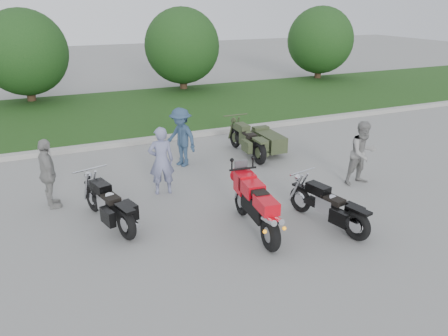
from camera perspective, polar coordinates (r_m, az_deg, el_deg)
name	(u,v)px	position (r m, az deg, el deg)	size (l,w,h in m)	color
ground	(212,227)	(8.84, -1.55, -7.71)	(80.00, 80.00, 0.00)	gray
curb	(141,141)	(14.13, -10.85, 3.48)	(60.00, 0.30, 0.15)	#A4A29A
grass_strip	(116,112)	(18.07, -13.96, 7.06)	(60.00, 8.00, 0.14)	#23501B
tree_mid_left	(24,53)	(20.79, -24.63, 13.55)	(3.60, 3.60, 4.00)	#3F2B1C
tree_mid_right	(182,46)	(21.90, -5.48, 15.58)	(3.60, 3.60, 4.00)	#3F2B1C
tree_far_right	(320,40)	(25.57, 12.47, 15.98)	(3.60, 3.60, 4.00)	#3F2B1C
sportbike_red	(256,204)	(8.42, 4.21, -4.76)	(0.48, 2.14, 1.01)	black
cruiser_left	(110,207)	(8.99, -14.63, -4.90)	(0.76, 2.10, 0.83)	black
cruiser_right	(331,208)	(8.93, 13.74, -5.11)	(0.65, 2.03, 0.79)	black
cruiser_sidecar	(260,141)	(12.80, 4.77, 3.50)	(1.14, 2.26, 0.87)	black
person_stripe	(161,161)	(10.12, -8.19, 0.93)	(0.59, 0.39, 1.61)	#777CA2
person_grey	(363,153)	(11.10, 17.66, 1.87)	(0.77, 0.60, 1.58)	gray
person_denim	(181,137)	(11.84, -5.63, 4.02)	(1.04, 0.60, 1.61)	navy
person_back	(48,174)	(10.07, -21.99, -0.73)	(0.91, 0.38, 1.55)	gray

